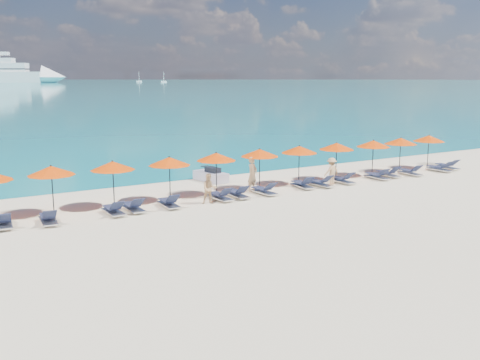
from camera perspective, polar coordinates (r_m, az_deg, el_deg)
ground at (r=23.74m, az=3.70°, el=-4.04°), size 1400.00×1400.00×0.00m
sailboat_near at (r=581.10m, az=-10.71°, el=10.32°), size 5.89×1.96×10.80m
sailboat_far at (r=555.82m, az=-8.13°, el=10.38°), size 5.81×1.94×10.65m
jetski at (r=31.78m, az=-3.11°, el=0.47°), size 1.33×2.51×0.85m
beachgoer_a at (r=28.85m, az=1.33°, el=0.61°), size 0.82×0.71×1.89m
beachgoer_b at (r=26.11m, az=-3.29°, el=-0.94°), size 0.83×0.63×1.50m
beachgoer_c at (r=31.18m, az=9.74°, el=0.93°), size 1.03×0.51×1.56m
umbrella_3 at (r=25.27m, az=-19.49°, el=0.96°), size 2.10×2.10×2.28m
umbrella_4 at (r=25.83m, az=-13.43°, el=1.50°), size 2.10×2.10×2.28m
umbrella_5 at (r=26.67m, az=-7.55°, el=1.99°), size 2.10×2.10×2.28m
umbrella_6 at (r=27.95m, az=-2.55°, el=2.49°), size 2.10×2.10×2.28m
umbrella_7 at (r=29.38m, az=2.11°, el=2.91°), size 2.10×2.10×2.28m
umbrella_8 at (r=30.88m, az=6.34°, el=3.25°), size 2.10×2.10×2.28m
umbrella_9 at (r=32.64m, az=10.28°, el=3.55°), size 2.10×2.10×2.28m
umbrella_10 at (r=34.40m, az=14.04°, el=3.78°), size 2.10×2.10×2.28m
umbrella_11 at (r=36.31m, az=16.77°, el=4.00°), size 2.10×2.10×2.28m
umbrella_12 at (r=38.47m, az=19.51°, el=4.21°), size 2.10×2.10×2.28m
lounger_4 at (r=24.18m, az=-23.89°, el=-4.12°), size 0.78×1.75×0.66m
lounger_5 at (r=24.06m, az=-19.77°, el=-3.89°), size 0.73×1.74×0.66m
lounger_6 at (r=24.78m, az=-13.34°, el=-3.11°), size 0.66×1.71×0.66m
lounger_7 at (r=25.16m, az=-11.32°, el=-2.81°), size 0.65×1.71×0.66m
lounger_8 at (r=25.67m, az=-7.60°, el=-2.41°), size 0.70×1.73×0.66m
lounger_9 at (r=26.90m, az=-2.14°, el=-1.71°), size 0.72×1.73×0.66m
lounger_10 at (r=27.44m, az=-0.27°, el=-1.44°), size 0.67×1.72×0.66m
lounger_11 at (r=28.22m, az=2.59°, el=-1.10°), size 0.75×1.74×0.66m
lounger_12 at (r=29.98m, az=6.68°, el=-0.45°), size 0.77×1.75×0.66m
lounger_13 at (r=30.54m, az=8.58°, el=-0.28°), size 0.77×1.75×0.66m
lounger_14 at (r=31.71m, az=10.83°, el=0.06°), size 0.69×1.72×0.66m
lounger_15 at (r=33.41m, az=14.44°, el=0.46°), size 0.63×1.70×0.66m
lounger_16 at (r=34.37m, az=15.56°, el=0.69°), size 0.72×1.73×0.66m
lounger_17 at (r=35.34m, az=17.71°, el=0.84°), size 0.78×1.75×0.66m
lounger_18 at (r=37.38m, az=20.50°, el=1.20°), size 0.78×1.75×0.66m
lounger_19 at (r=38.42m, az=21.24°, el=1.40°), size 0.72×1.73×0.66m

